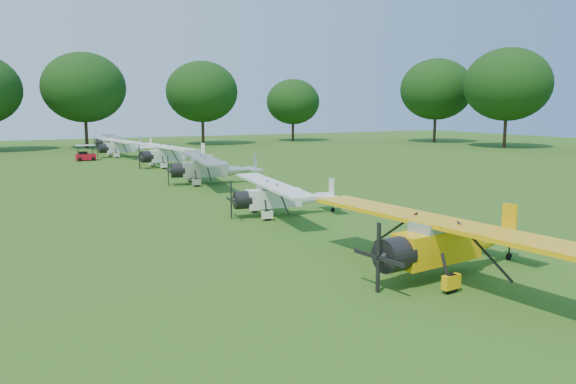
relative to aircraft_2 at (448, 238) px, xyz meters
name	(u,v)px	position (x,y,z in m)	size (l,w,h in m)	color
ground	(292,222)	(-0.63, 10.16, -1.28)	(160.00, 160.00, 0.00)	#284812
tree_belt	(354,59)	(2.94, 10.32, 6.75)	(137.36, 130.27, 14.52)	#311D13
aircraft_2	(448,238)	(0.00, 0.00, 0.00)	(7.02, 11.15, 2.19)	#FFB80A
aircraft_3	(282,195)	(-0.29, 12.01, -0.19)	(6.00, 9.53, 1.87)	white
aircraft_4	(212,167)	(0.50, 25.21, -0.01)	(6.96, 11.04, 2.17)	silver
aircraft_5	(172,153)	(1.04, 38.01, -0.01)	(7.00, 11.09, 2.18)	white
aircraft_6	(124,146)	(-0.82, 51.02, -0.07)	(6.62, 10.52, 2.06)	white
aircraft_7	(117,141)	(0.43, 62.37, -0.13)	(6.24, 9.91, 1.96)	silver
golf_cart	(85,155)	(-5.42, 48.08, -0.73)	(1.99, 1.28, 1.65)	red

